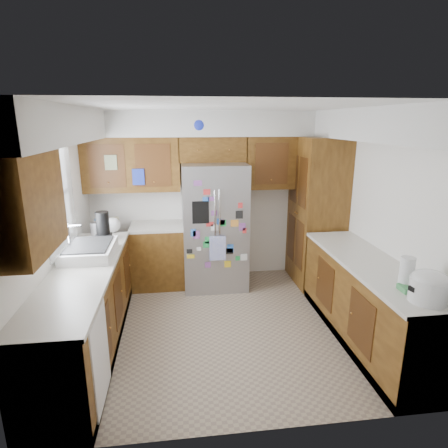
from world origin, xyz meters
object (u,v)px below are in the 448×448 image
Objects in this scene: fridge at (214,226)px; rice_cooker at (429,286)px; paper_towel at (407,272)px; pantry at (317,212)px.

fridge is 5.75× the size of rice_cooker.
fridge is 6.35× the size of paper_towel.
pantry reaches higher than fridge.
pantry is 1.19× the size of fridge.
rice_cooker is (-0.00, -2.53, -0.02)m from pantry.
pantry is 2.53m from rice_cooker.
rice_cooker is (1.50, -2.58, 0.16)m from fridge.
rice_cooker is 1.10× the size of paper_towel.
rice_cooker is at bearing -86.05° from paper_towel.
rice_cooker is 0.28m from paper_towel.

